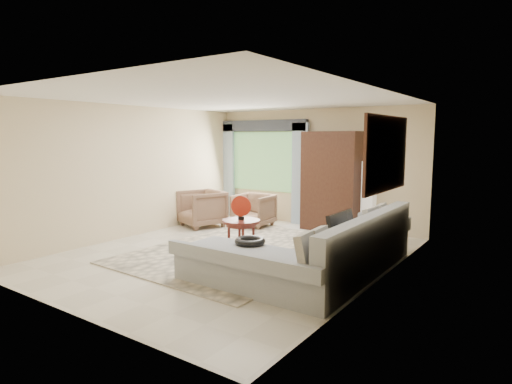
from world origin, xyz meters
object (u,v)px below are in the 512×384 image
Objects in this scene: tv_screen at (341,229)px; armoire at (332,181)px; floor_lamp at (369,198)px; armchair_left at (202,208)px; armchair_right at (253,210)px; coffee_table at (241,237)px; sectional_sofa at (323,257)px; potted_plant at (219,207)px.

armoire reaches higher than tv_screen.
floor_lamp is (-0.70, 2.95, 0.03)m from tv_screen.
floor_lamp is at bearing 42.63° from armchair_left.
armoire reaches higher than floor_lamp.
floor_lamp is (3.33, 1.35, 0.35)m from armchair_left.
armchair_right is at bearing -158.08° from armoire.
sectional_sofa is at bearing -5.23° from coffee_table.
sectional_sofa is at bearing -42.00° from armchair_right.
sectional_sofa is 0.51m from tv_screen.
armoire is 1.40× the size of floor_lamp.
tv_screen is 3.03m from floor_lamp.
sectional_sofa is 2.31× the size of floor_lamp.
coffee_table is 1.11× the size of potted_plant.
floor_lamp reaches higher than tv_screen.
armoire reaches higher than armchair_left.
armoire is at bearing 113.06° from sectional_sofa.
tv_screen is at bearing 1.83° from sectional_sofa.
coffee_table is 0.42× the size of floor_lamp.
armchair_left is at bearing 158.36° from tv_screen.
tv_screen is at bearing -76.65° from floor_lamp.
floor_lamp reaches higher than armchair_right.
potted_plant is at bearing 136.03° from coffee_table.
tv_screen is 4.34m from armchair_left.
tv_screen is at bearing -1.14° from armchair_left.
armchair_right is at bearing 143.80° from tv_screen.
armoire is at bearing 7.09° from potted_plant.
coffee_table is at bearing -43.97° from potted_plant.
sectional_sofa reaches higher than armchair_right.
coffee_table is 0.30× the size of armoire.
armoire reaches higher than armchair_right.
sectional_sofa is 1.57m from coffee_table.
floor_lamp is (1.13, 2.81, 0.42)m from coffee_table.
armchair_left is 0.99m from potted_plant.
coffee_table is 3.06m from floor_lamp.
sectional_sofa is 5.54× the size of coffee_table.
tv_screen is at bearing -4.20° from coffee_table.
armchair_right is at bearing 55.26° from armchair_left.
tv_screen is (0.27, 0.01, 0.44)m from sectional_sofa.
armoire is (-1.23, 2.90, 0.77)m from sectional_sofa.
armchair_right is at bearing 120.48° from coffee_table.
armchair_right is at bearing -12.86° from potted_plant.
potted_plant is 0.27× the size of armoire.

